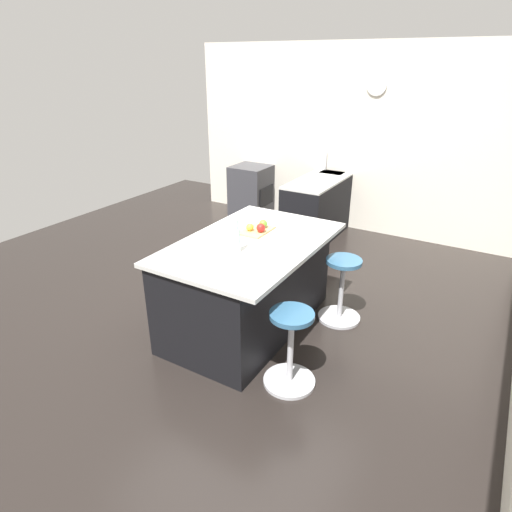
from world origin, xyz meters
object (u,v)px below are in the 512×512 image
Objects in this scene: stool_by_window at (341,291)px; water_bottle at (237,239)px; oven_range at (251,191)px; apple_yellow at (250,227)px; cutting_board at (257,231)px; apple_green at (263,224)px; stool_middle at (290,351)px; apple_red at (261,228)px; kitchen_island at (248,283)px.

stool_by_window is 2.20× the size of water_bottle.
oven_range is 11.48× the size of apple_yellow.
water_bottle is (0.52, 0.11, 0.11)m from cutting_board.
apple_green reaches higher than oven_range.
stool_middle is 1.28m from apple_red.
water_bottle is (-0.30, -0.70, 0.73)m from stool_middle.
kitchen_island is at bearing 24.47° from apple_yellow.
apple_green is (-0.14, 0.07, 0.00)m from apple_yellow.
oven_range is 9.85× the size of apple_red.
apple_yellow is at bearing -38.49° from cutting_board.
apple_red is 0.28× the size of water_bottle.
stool_by_window is 1.08m from cutting_board.
kitchen_island is at bearing 9.29° from cutting_board.
oven_range is at bearing -133.21° from stool_by_window.
apple_green is at bearing -172.19° from water_bottle.
cutting_board is at bearing -168.23° from water_bottle.
apple_yellow is (0.02, -0.11, -0.01)m from apple_red.
apple_red is 1.05× the size of apple_green.
stool_middle is at bearing 43.31° from apple_red.
kitchen_island is 2.68× the size of stool_by_window.
apple_yellow is at bearing -161.73° from water_bottle.
water_bottle is at bearing -113.18° from stool_middle.
kitchen_island is 21.10× the size of apple_red.
stool_by_window is 8.23× the size of apple_green.
oven_range is 3.22m from apple_green.
water_bottle reaches higher than stool_by_window.
apple_yellow is at bearing 31.21° from oven_range.
kitchen_island reaches higher than stool_by_window.
apple_green is at bearing -177.51° from kitchen_island.
kitchen_island is at bearing -126.94° from stool_middle.
apple_green is at bearing -139.11° from stool_middle.
oven_range is at bearing -150.47° from water_bottle.
oven_range is 10.31× the size of apple_green.
cutting_board is at bearing 32.41° from oven_range.
apple_red is 1.17× the size of apple_yellow.
oven_range is 3.34m from apple_red.
apple_yellow is at bearing -65.27° from stool_by_window.
apple_yellow reaches higher than kitchen_island.
apple_green is (-0.09, 0.03, 0.05)m from cutting_board.
stool_middle is 1.91× the size of cutting_board.
apple_green reaches higher than apple_yellow.
water_bottle is at bearing 18.27° from apple_yellow.
stool_by_window is at bearing 140.73° from water_bottle.
kitchen_island is 0.98m from stool_middle.
stool_by_window is 1.33m from water_bottle.
apple_yellow is at bearing -131.82° from stool_middle.
apple_red is at bearing -175.08° from water_bottle.
apple_green is (-0.91, -0.79, 0.67)m from stool_middle.
apple_green reaches higher than stool_middle.
stool_by_window is 1.16m from apple_yellow.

